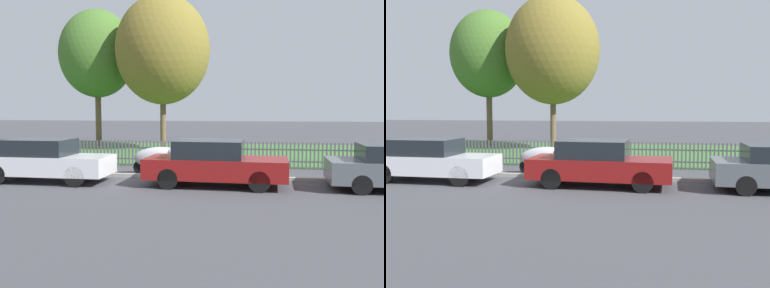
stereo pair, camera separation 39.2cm
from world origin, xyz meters
TOP-DOWN VIEW (x-y plane):
  - ground_plane at (0.00, 0.00)m, footprint 120.00×120.00m
  - kerb_stone at (0.00, 0.10)m, footprint 37.12×0.20m
  - grass_strip at (0.00, 8.40)m, footprint 37.12×11.15m
  - park_fence at (0.00, 2.84)m, footprint 37.12×0.05m
  - parked_car_black_saloon at (-4.67, -1.24)m, footprint 4.19×1.69m
  - parked_car_navy_estate at (0.82, -1.15)m, footprint 4.36×1.93m
  - covered_motorcycle at (-1.25, 0.79)m, footprint 2.01×0.79m
  - tree_nearest_kerb at (-7.44, 10.78)m, footprint 4.55×4.55m
  - tree_behind_motorcycle at (-3.11, 9.39)m, footprint 5.24×5.24m

SIDE VIEW (x-z plane):
  - ground_plane at x=0.00m, z-range 0.00..0.00m
  - grass_strip at x=0.00m, z-range 0.00..0.01m
  - kerb_stone at x=0.00m, z-range 0.00..0.12m
  - park_fence at x=0.00m, z-range 0.00..1.05m
  - covered_motorcycle at x=-1.25m, z-range 0.11..1.11m
  - parked_car_black_saloon at x=-4.67m, z-range 0.01..1.41m
  - parked_car_navy_estate at x=0.82m, z-range 0.01..1.42m
  - tree_behind_motorcycle at x=-3.11m, z-range 1.27..9.87m
  - tree_nearest_kerb at x=-7.44m, z-range 1.49..9.72m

